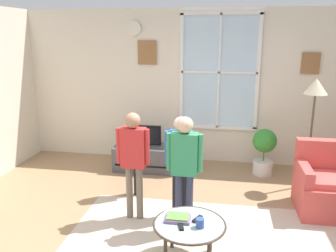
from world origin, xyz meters
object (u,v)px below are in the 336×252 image
(armchair, at_px, (328,187))
(person_blue_shirt, at_px, (181,155))
(book_stack, at_px, (178,218))
(potted_plant_by_window, at_px, (264,149))
(television, at_px, (146,135))
(tv_stand, at_px, (147,158))
(person_red_shirt, at_px, (133,154))
(coffee_table, at_px, (189,226))
(remote_near_books, at_px, (181,226))
(person_black_shirt, at_px, (132,147))
(floor_lamp, at_px, (315,97))
(remote_near_cup, at_px, (197,219))
(cup, at_px, (200,223))
(person_green_shirt, at_px, (185,161))

(armchair, distance_m, person_blue_shirt, 1.94)
(person_blue_shirt, bearing_deg, book_stack, -84.24)
(potted_plant_by_window, bearing_deg, television, -176.67)
(tv_stand, xyz_separation_m, person_red_shirt, (0.21, -1.58, 0.63))
(coffee_table, relative_size, remote_near_books, 5.12)
(armchair, height_order, coffee_table, armchair)
(remote_near_books, xyz_separation_m, potted_plant_by_window, (1.01, 2.51, -0.00))
(person_black_shirt, bearing_deg, floor_lamp, 15.90)
(person_black_shirt, distance_m, person_blue_shirt, 0.87)
(floor_lamp, bearing_deg, remote_near_cup, -126.36)
(remote_near_books, relative_size, person_blue_shirt, 0.11)
(armchair, distance_m, book_stack, 2.17)
(tv_stand, distance_m, armchair, 2.77)
(book_stack, relative_size, person_blue_shirt, 0.20)
(book_stack, bearing_deg, floor_lamp, 50.67)
(coffee_table, xyz_separation_m, cup, (0.10, -0.05, 0.07))
(remote_near_books, bearing_deg, person_green_shirt, 94.24)
(remote_near_books, relative_size, person_green_shirt, 0.10)
(potted_plant_by_window, bearing_deg, cup, -108.60)
(television, relative_size, armchair, 0.57)
(cup, relative_size, floor_lamp, 0.06)
(floor_lamp, bearing_deg, person_red_shirt, -149.85)
(person_black_shirt, bearing_deg, remote_near_books, -59.04)
(tv_stand, height_order, television, television)
(remote_near_books, relative_size, floor_lamp, 0.09)
(television, bearing_deg, cup, -65.94)
(television, relative_size, person_black_shirt, 0.44)
(cup, distance_m, person_blue_shirt, 1.05)
(person_red_shirt, height_order, potted_plant_by_window, person_red_shirt)
(book_stack, height_order, cup, cup)
(tv_stand, xyz_separation_m, potted_plant_by_window, (1.89, 0.11, 0.23))
(cup, relative_size, remote_near_books, 0.65)
(person_black_shirt, bearing_deg, person_blue_shirt, -32.45)
(person_red_shirt, xyz_separation_m, person_green_shirt, (0.62, -0.14, 0.01))
(book_stack, bearing_deg, potted_plant_by_window, 65.99)
(person_blue_shirt, height_order, potted_plant_by_window, person_blue_shirt)
(television, relative_size, person_green_shirt, 0.37)
(book_stack, bearing_deg, armchair, 36.06)
(tv_stand, xyz_separation_m, floor_lamp, (2.49, -0.25, 1.14))
(coffee_table, height_order, potted_plant_by_window, potted_plant_by_window)
(tv_stand, bearing_deg, book_stack, -69.85)
(book_stack, height_order, remote_near_cup, book_stack)
(tv_stand, relative_size, person_blue_shirt, 0.83)
(tv_stand, bearing_deg, floor_lamp, -5.85)
(remote_near_books, relative_size, potted_plant_by_window, 0.19)
(person_blue_shirt, bearing_deg, cup, -71.91)
(person_blue_shirt, bearing_deg, person_black_shirt, 147.55)
(coffee_table, xyz_separation_m, person_green_shirt, (-0.13, 0.61, 0.44))
(person_green_shirt, distance_m, potted_plant_by_window, 2.15)
(person_red_shirt, bearing_deg, person_blue_shirt, 15.91)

